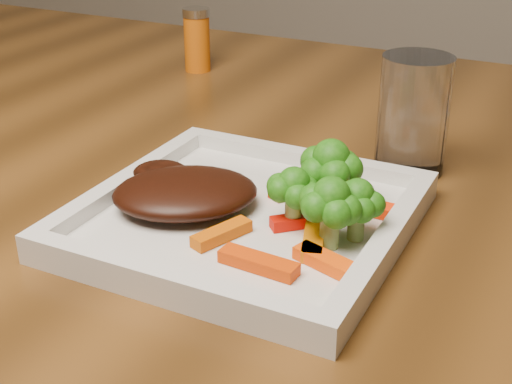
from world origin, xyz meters
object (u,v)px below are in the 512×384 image
at_px(drinking_glass, 413,115).
at_px(spice_shaker, 197,40).
at_px(plate, 246,222).
at_px(steak, 185,193).
at_px(dining_table, 149,355).

bearing_deg(drinking_glass, spice_shaker, 150.31).
xyz_separation_m(plate, steak, (-0.05, -0.01, 0.02)).
bearing_deg(steak, plate, 11.08).
bearing_deg(drinking_glass, dining_table, 178.61).
height_order(dining_table, drinking_glass, drinking_glass).
xyz_separation_m(plate, spice_shaker, (-0.29, 0.40, 0.04)).
distance_m(dining_table, spice_shaker, 0.47).
bearing_deg(spice_shaker, dining_table, -83.59).
bearing_deg(spice_shaker, drinking_glass, -29.69).
relative_size(dining_table, plate, 5.93).
relative_size(dining_table, drinking_glass, 13.33).
distance_m(spice_shaker, drinking_glass, 0.44).
distance_m(plate, spice_shaker, 0.50).
bearing_deg(dining_table, plate, -36.28).
xyz_separation_m(plate, drinking_glass, (0.09, 0.19, 0.05)).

